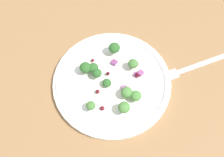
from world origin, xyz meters
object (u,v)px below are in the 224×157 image
Objects in this scene: broccoli_floret_2 at (107,83)px; fork at (194,67)px; broccoli_floret_0 at (114,48)px; plate at (112,82)px; broccoli_floret_1 at (136,96)px.

broccoli_floret_2 is 0.12× the size of fork.
broccoli_floret_0 is 0.16× the size of fork.
broccoli_floret_2 is at bearing -9.48° from plate.
fork is at bearing 144.11° from broccoli_floret_2.
broccoli_floret_0 is 1.11× the size of broccoli_floret_1.
broccoli_floret_1 is (0.17, 6.92, 2.25)cm from plate.
fork is at bearing 142.16° from plate.
broccoli_floret_1 is 17.42cm from fork.
fork is at bearing 161.06° from broccoli_floret_1.
broccoli_floret_2 is at bearing 28.23° from broccoli_floret_0.
fork is (-9.78, 16.96, -3.31)cm from broccoli_floret_0.
plate is 11.10× the size of broccoli_floret_1.
broccoli_floret_0 reaches higher than fork.
broccoli_floret_1 is 0.14× the size of fork.
broccoli_floret_0 is 13.10cm from broccoli_floret_1.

